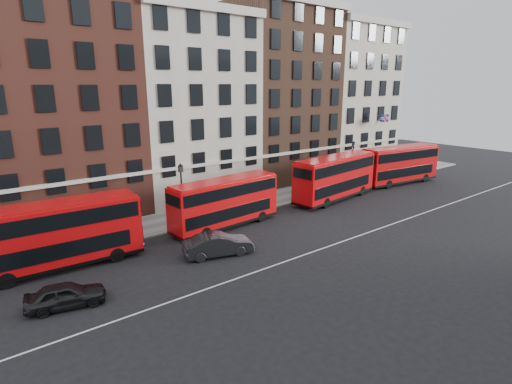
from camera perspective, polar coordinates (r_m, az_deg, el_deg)
ground at (r=31.49m, az=6.67°, el=-6.94°), size 120.00×120.00×0.00m
pavement at (r=39.18m, az=-4.10°, el=-2.32°), size 80.00×5.00×0.15m
kerb at (r=37.22m, az=-1.96°, el=-3.22°), size 80.00×0.30×0.16m
road_centre_line at (r=30.21m, az=9.34°, el=-8.01°), size 70.00×0.12×0.01m
building_terrace at (r=43.64m, az=-10.23°, el=12.83°), size 64.00×11.95×22.00m
bus_a at (r=28.97m, az=-26.83°, el=-5.43°), size 10.79×3.05×4.49m
bus_b at (r=33.65m, az=-4.49°, el=-1.39°), size 10.13×3.19×4.19m
bus_c at (r=42.46m, az=11.22°, el=2.15°), size 11.25×3.97×4.63m
bus_d at (r=51.74m, az=19.84°, el=3.80°), size 11.14×3.89×4.59m
car_rear at (r=24.65m, az=-25.54°, el=-13.13°), size 4.35×2.52×1.39m
car_front at (r=28.62m, az=-5.41°, el=-7.47°), size 5.18×3.02×1.61m
lamp_post_left at (r=34.22m, az=-10.57°, el=0.13°), size 0.44×0.44×5.33m
lamp_post_right at (r=48.41m, az=13.66°, el=4.30°), size 0.44×0.44×5.33m
traffic_light at (r=54.45m, az=19.53°, el=4.33°), size 0.25×0.45×3.27m
iron_railings at (r=40.79m, az=-5.83°, el=-0.82°), size 6.60×0.06×1.00m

